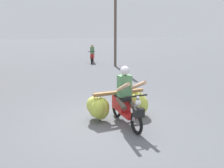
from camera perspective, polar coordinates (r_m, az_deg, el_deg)
The scene contains 4 objects.
ground_plane at distance 6.23m, azimuth -1.36°, elevation -10.09°, with size 120.00×120.00×0.00m, color #56595E.
motorbike_main_loaded at distance 6.42m, azimuth 2.10°, elevation -4.84°, with size 1.90×1.84×1.58m.
motorbike_distant_ahead_left at distance 17.60m, azimuth -4.95°, elevation 7.13°, with size 0.76×1.53×1.40m.
utility_pole at distance 15.84m, azimuth 0.85°, elevation 16.39°, with size 0.18×0.18×6.61m, color brown.
Camera 1 is at (-1.93, -5.37, 2.48)m, focal length 36.57 mm.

